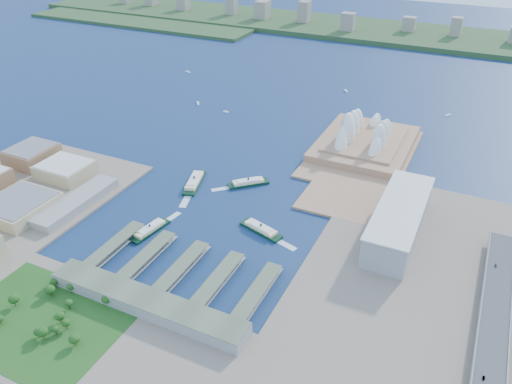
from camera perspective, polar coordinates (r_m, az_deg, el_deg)
The scene contains 23 objects.
ground at distance 569.45m, azimuth -5.49°, elevation -4.20°, with size 3000.00×3000.00×0.00m, color #0E2241.
south_land at distance 449.88m, azimuth -19.84°, elevation -17.92°, with size 720.00×180.00×3.00m, color #7B6E5F.
east_land at distance 473.84m, azimuth 17.80°, elevation -14.37°, with size 240.00×500.00×3.00m, color #7B6E5F.
peninsula at distance 743.76m, azimuth 12.08°, elevation 4.38°, with size 135.00×220.00×3.00m, color #A07757.
far_shore at distance 1432.06m, azimuth 15.69°, elevation 17.09°, with size 2200.00×260.00×12.00m, color #2D4926.
opera_house at distance 749.27m, azimuth 12.56°, elevation 7.11°, with size 134.00×180.00×58.00m, color white, non-canonical shape.
toaster_building at distance 566.88m, azimuth 16.01°, elevation -3.09°, with size 45.00×155.00×35.00m, color gray.
expressway at distance 464.19m, azimuth 25.24°, elevation -16.19°, with size 26.00×340.00×11.85m, color gray, non-canonical shape.
ferry_wharves at distance 511.04m, azimuth -8.44°, elevation -8.54°, with size 184.00×90.00×9.30m, color #4E5842, non-canonical shape.
terminal_building at distance 472.60m, azimuth -12.42°, elevation -12.26°, with size 200.00×28.00×12.00m, color gray.
park at distance 487.32m, azimuth -23.66°, elevation -12.75°, with size 150.00×110.00×16.00m, color #194714, non-canonical shape.
far_skyline at distance 1405.63m, azimuth 15.72°, elevation 18.25°, with size 1900.00×140.00×55.00m, color gray, non-canonical shape.
ferry_a at distance 653.31m, azimuth -7.07°, elevation 1.34°, with size 15.68×61.59×11.65m, color black, non-canonical shape.
ferry_b at distance 647.72m, azimuth -0.88°, elevation 1.23°, with size 13.58×53.37×10.09m, color black, non-canonical shape.
ferry_c at distance 571.49m, azimuth -12.04°, elevation -4.08°, with size 13.29×52.22×9.87m, color black, non-canonical shape.
ferry_d at distance 559.70m, azimuth 0.56°, elevation -4.10°, with size 13.71×53.86×10.19m, color black, non-canonical shape.
boat_a at distance 915.73m, azimuth -6.65°, elevation 10.06°, with size 3.90×15.62×3.01m, color white, non-canonical shape.
boat_b at distance 874.18m, azimuth -3.45°, elevation 9.16°, with size 3.48×9.95×2.69m, color white, non-canonical shape.
boat_c at distance 918.66m, azimuth 21.11°, elevation 8.21°, with size 3.52×12.08×2.72m, color white, non-canonical shape.
boat_d at distance 1091.80m, azimuth -7.78°, elevation 13.47°, with size 3.10×14.16×2.39m, color white, non-canonical shape.
boat_e at distance 985.65m, azimuth 10.25°, elevation 11.32°, with size 3.97×12.49×3.07m, color white, non-canonical shape.
car_b at distance 434.05m, azimuth 24.58°, elevation -18.75°, with size 1.47×4.23×1.39m, color slate.
car_c at distance 543.53m, azimuth 25.71°, elevation -7.60°, with size 2.02×4.97×1.44m, color slate.
Camera 1 is at (249.14, -392.87, 328.42)m, focal length 35.00 mm.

